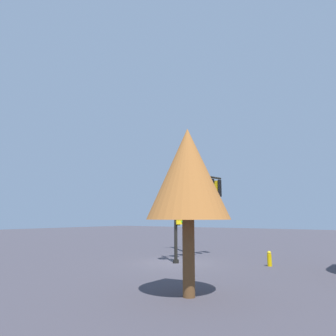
% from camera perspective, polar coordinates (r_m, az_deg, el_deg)
% --- Properties ---
extents(ground_plane, '(120.00, 120.00, 0.00)m').
position_cam_1_polar(ground_plane, '(19.35, 1.45, -17.00)').
color(ground_plane, '#433F48').
extents(signal_pole_assembly, '(5.69, 1.34, 6.21)m').
position_cam_1_polar(signal_pole_assembly, '(20.47, 4.50, -4.66)').
color(signal_pole_assembly, black).
rests_on(signal_pole_assembly, ground_plane).
extents(utility_pole, '(1.68, 0.88, 7.35)m').
position_cam_1_polar(utility_pole, '(25.20, 3.08, -6.45)').
color(utility_pole, brown).
rests_on(utility_pole, ground_plane).
extents(fire_hydrant, '(0.33, 0.24, 0.83)m').
position_cam_1_polar(fire_hydrant, '(18.94, 18.07, -15.49)').
color(fire_hydrant, '#E9B406').
rests_on(fire_hydrant, ground_plane).
extents(tree_near, '(2.99, 2.99, 5.94)m').
position_cam_1_polar(tree_near, '(11.28, 3.64, -1.16)').
color(tree_near, brown).
rests_on(tree_near, ground_plane).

